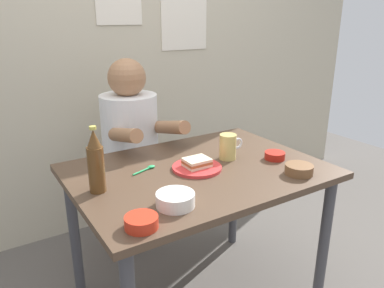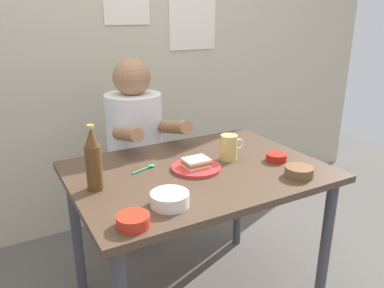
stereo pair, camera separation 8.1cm
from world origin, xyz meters
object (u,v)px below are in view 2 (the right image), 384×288
at_px(stool, 138,194).
at_px(person_seated, 135,130).
at_px(sauce_bowl_chili, 133,220).
at_px(beer_bottle, 93,161).
at_px(dining_table, 197,187).
at_px(sandwich, 196,162).
at_px(plate_orange, 196,168).
at_px(beer_mug, 229,147).

height_order(stool, person_seated, person_seated).
bearing_deg(sauce_bowl_chili, person_seated, 68.65).
distance_m(beer_bottle, sauce_bowl_chili, 0.35).
xyz_separation_m(dining_table, person_seated, (-0.06, 0.62, 0.12)).
bearing_deg(dining_table, sandwich, -150.05).
distance_m(person_seated, plate_orange, 0.63).
height_order(beer_mug, sauce_bowl_chili, beer_mug).
xyz_separation_m(stool, plate_orange, (0.05, -0.64, 0.40)).
bearing_deg(dining_table, plate_orange, -150.05).
bearing_deg(person_seated, beer_mug, -67.80).
height_order(dining_table, sandwich, sandwich).
bearing_deg(sauce_bowl_chili, stool, 68.88).
distance_m(plate_orange, sandwich, 0.02).
height_order(dining_table, beer_bottle, beer_bottle).
height_order(stool, plate_orange, plate_orange).
xyz_separation_m(dining_table, sauce_bowl_chili, (-0.42, -0.32, 0.12)).
height_order(stool, sauce_bowl_chili, sauce_bowl_chili).
relative_size(stool, plate_orange, 2.05).
xyz_separation_m(sandwich, beer_mug, (0.20, 0.03, 0.03)).
xyz_separation_m(plate_orange, sandwich, (0.00, 0.00, 0.02)).
height_order(stool, sandwich, sandwich).
distance_m(beer_mug, beer_bottle, 0.64).
height_order(dining_table, plate_orange, plate_orange).
bearing_deg(dining_table, sauce_bowl_chili, -143.09).
xyz_separation_m(beer_bottle, sauce_bowl_chili, (0.03, -0.33, -0.10)).
bearing_deg(sauce_bowl_chili, sandwich, 37.06).
relative_size(stool, sauce_bowl_chili, 4.09).
height_order(dining_table, person_seated, person_seated).
relative_size(sandwich, beer_mug, 0.87).
distance_m(plate_orange, sauce_bowl_chili, 0.52).
bearing_deg(person_seated, sandwich, -85.72).
bearing_deg(sandwich, beer_bottle, 177.54).
height_order(sandwich, beer_bottle, beer_bottle).
relative_size(sandwich, sauce_bowl_chili, 1.00).
height_order(dining_table, sauce_bowl_chili, sauce_bowl_chili).
bearing_deg(beer_mug, plate_orange, -171.15).
bearing_deg(sauce_bowl_chili, plate_orange, 37.06).
bearing_deg(plate_orange, person_seated, 94.28).
bearing_deg(beer_mug, dining_table, -172.30).
bearing_deg(beer_bottle, beer_mug, 1.02).
bearing_deg(person_seated, dining_table, -84.84).
relative_size(dining_table, plate_orange, 5.00).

